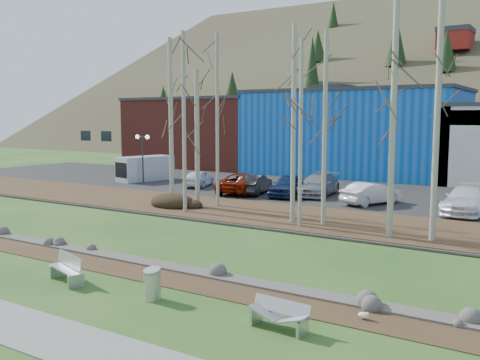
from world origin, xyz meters
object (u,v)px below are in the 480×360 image
Objects in this scene: litter_bin at (152,285)px; bench_damaged at (280,315)px; car_1 at (254,184)px; car_4 at (289,185)px; car_3 at (318,185)px; car_2 at (243,183)px; car_7 at (467,200)px; car_5 at (371,193)px; street_lamp at (143,145)px; van_grey at (143,169)px; car_0 at (199,178)px; seagull at (364,315)px; bench_intact at (68,268)px.

bench_damaged is at bearing 0.78° from litter_bin.
car_1 is 2.62m from car_4.
car_3 is at bearing 115.81° from bench_damaged.
car_1 reaches higher than litter_bin.
car_7 reaches higher than car_2.
car_7 is at bearing -17.16° from car_3.
car_5 is at bearing 106.27° from bench_damaged.
street_lamp is 0.78× the size of van_grey.
car_4 is (-5.87, 20.96, 0.44)m from litter_bin.
car_7 is (20.19, -1.40, 0.11)m from car_0.
van_grey is (-6.44, 0.58, 0.39)m from car_0.
car_2 is (-13.83, 20.54, 0.48)m from bench_damaged.
bench_damaged is 0.34× the size of van_grey.
car_3 reaches higher than car_5.
litter_bin is 26.19m from car_0.
car_7 is at bearing 109.17° from seagull.
litter_bin is (3.71, 0.16, -0.01)m from bench_intact.
car_4 reaches higher than bench_damaged.
car_4 is at bearing 20.98° from car_5.
seagull is at bearing 131.75° from car_5.
van_grey is at bearing 132.74° from litter_bin.
street_lamp is (-15.98, 21.43, 2.85)m from bench_intact.
street_lamp reaches higher than bench_intact.
car_4 is at bearing 179.30° from car_7.
street_lamp is at bearing 132.79° from litter_bin.
bench_intact is 28.37m from van_grey.
car_2 is 1.19× the size of car_4.
car_4 is (-12.04, 19.12, 0.74)m from seagull.
seagull is 19.76m from car_5.
car_2 reaches higher than seagull.
car_0 is at bearing -23.92° from car_1.
car_4 is 11.73m from car_7.
street_lamp is at bearing 143.18° from bench_damaged.
bench_intact is 0.36× the size of car_7.
car_3 reaches higher than bench_damaged.
bench_intact is at bearing -38.02° from van_grey.
car_3 is (5.11, 1.78, 0.02)m from car_2.
car_3 is at bearing -167.80° from car_2.
street_lamp is 25.67m from car_7.
bench_intact reaches higher than litter_bin.
bench_intact is 21.24m from car_4.
seagull is 0.09× the size of car_5.
bench_intact is at bearing 103.46° from car_5.
car_1 is 0.83× the size of car_3.
street_lamp is at bearing 161.27° from seagull.
litter_bin is at bearing 113.57° from car_5.
car_4 is at bearing 174.53° from car_1.
litter_bin reaches higher than seagull.
bench_intact is 22.55m from car_3.
litter_bin is at bearing -43.32° from street_lamp.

